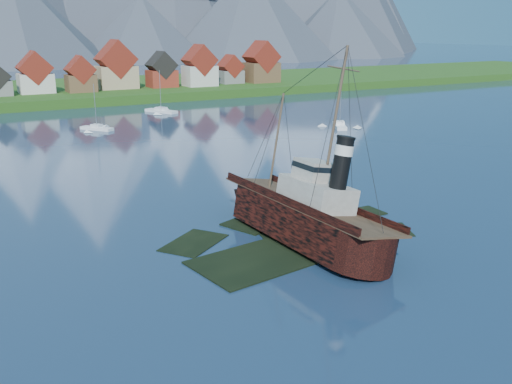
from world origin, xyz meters
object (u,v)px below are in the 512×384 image
sailboat_f (97,129)px  sailboat_d (340,126)px  tugboat_wreck (294,213)px  sailboat_e (161,111)px

sailboat_f → sailboat_d: bearing=-61.3°
sailboat_d → sailboat_f: bearing=-175.8°
tugboat_wreck → sailboat_e: size_ratio=2.35×
sailboat_d → sailboat_f: 60.27m
sailboat_e → sailboat_f: (-24.48, -21.02, -0.01)m
sailboat_d → sailboat_e: size_ratio=1.04×
sailboat_d → sailboat_f: size_ratio=1.14×
tugboat_wreck → sailboat_d: 79.85m
tugboat_wreck → sailboat_f: 86.27m
sailboat_d → sailboat_e: bearing=152.2°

